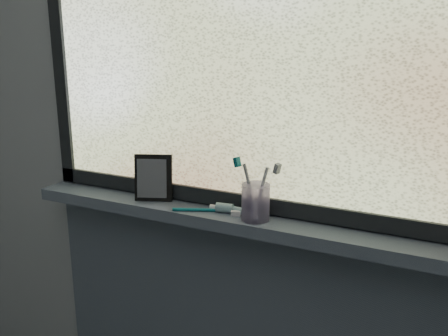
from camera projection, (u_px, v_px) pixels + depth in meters
wall_back at (266, 140)px, 1.53m from camera, size 3.00×0.01×2.50m
windowsill at (256, 224)px, 1.53m from camera, size 1.62×0.14×0.04m
window_pane at (266, 46)px, 1.43m from camera, size 1.50×0.01×1.00m
frame_bottom at (262, 204)px, 1.56m from camera, size 1.60×0.03×0.05m
frame_left at (60, 43)px, 1.75m from camera, size 0.05×0.03×1.10m
vanity_mirror at (153, 178)px, 1.66m from camera, size 0.14×0.10×0.16m
toothpaste_tube at (230, 209)px, 1.56m from camera, size 0.17×0.05×0.03m
toothbrush_cup at (256, 202)px, 1.49m from camera, size 0.11×0.11×0.11m
toothbrush_lying at (203, 209)px, 1.57m from camera, size 0.23×0.11×0.02m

